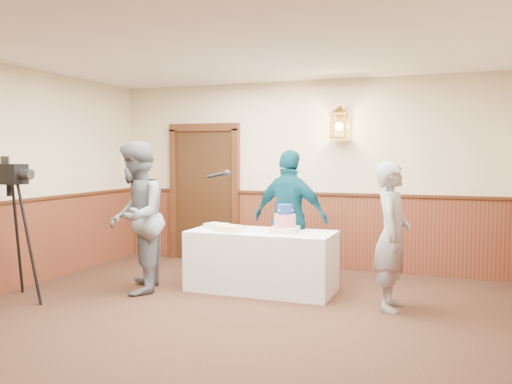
% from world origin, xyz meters
% --- Properties ---
extents(ground, '(7.00, 7.00, 0.00)m').
position_xyz_m(ground, '(0.00, 0.00, 0.00)').
color(ground, black).
rests_on(ground, ground).
extents(room_shell, '(6.02, 7.02, 2.81)m').
position_xyz_m(room_shell, '(-0.05, 0.45, 1.52)').
color(room_shell, beige).
rests_on(room_shell, ground).
extents(display_table, '(1.80, 0.80, 0.75)m').
position_xyz_m(display_table, '(-0.07, 1.90, 0.38)').
color(display_table, silver).
rests_on(display_table, ground).
extents(tiered_cake, '(0.37, 0.37, 0.34)m').
position_xyz_m(tiered_cake, '(0.23, 1.90, 0.88)').
color(tiered_cake, beige).
rests_on(tiered_cake, display_table).
extents(sheet_cake_yellow, '(0.40, 0.35, 0.07)m').
position_xyz_m(sheet_cake_yellow, '(-0.45, 1.75, 0.79)').
color(sheet_cake_yellow, '#F7F593').
rests_on(sheet_cake_yellow, display_table).
extents(sheet_cake_green, '(0.32, 0.28, 0.06)m').
position_xyz_m(sheet_cake_green, '(-0.70, 1.94, 0.78)').
color(sheet_cake_green, '#A0E3A3').
rests_on(sheet_cake_green, display_table).
extents(interviewer, '(1.63, 1.11, 1.86)m').
position_xyz_m(interviewer, '(-1.49, 1.29, 0.93)').
color(interviewer, slate).
rests_on(interviewer, ground).
extents(baker, '(0.39, 0.59, 1.63)m').
position_xyz_m(baker, '(1.55, 1.63, 0.81)').
color(baker, gray).
rests_on(baker, ground).
extents(assistant_p, '(1.10, 0.62, 1.77)m').
position_xyz_m(assistant_p, '(0.19, 2.29, 0.88)').
color(assistant_p, '#094252').
rests_on(assistant_p, ground).
extents(tv_camera_rig, '(0.62, 0.58, 1.59)m').
position_xyz_m(tv_camera_rig, '(-2.60, 0.41, 0.72)').
color(tv_camera_rig, black).
rests_on(tv_camera_rig, ground).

